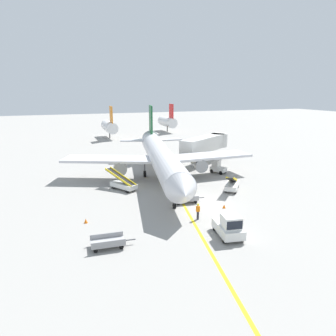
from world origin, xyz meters
TOP-DOWN VIEW (x-y plane):
  - ground_plane at (0.00, 0.00)m, footprint 300.00×300.00m
  - taxi_line_yellow at (-1.91, 5.00)m, footprint 16.31×78.44m
  - airliner at (-1.80, 11.68)m, footprint 28.03×35.12m
  - jet_bridge at (9.71, 18.95)m, footprint 12.04×9.20m
  - pushback_tug at (-2.21, -8.34)m, footprint 2.47×3.87m
  - baggage_tug_near_wing at (7.81, 11.76)m, footprint 2.30×2.73m
  - belt_loader_forward_hold at (5.27, 3.34)m, footprint 4.08×4.70m
  - belt_loader_aft_hold at (-8.08, 8.56)m, footprint 3.63×4.94m
  - baggage_cart_loaded at (-12.69, -6.55)m, footprint 3.80×1.73m
  - baggage_cart_empty_trailing at (-2.31, 1.13)m, footprint 3.82×1.82m
  - ground_crew_marshaller at (-3.10, -3.82)m, footprint 0.36×0.24m
  - safety_cone_nose_left at (1.00, -2.02)m, footprint 0.36×0.36m
  - safety_cone_nose_right at (-13.90, -0.79)m, footprint 0.36×0.36m
  - distant_aircraft_mid_left at (-1.56, 55.16)m, footprint 3.00×10.10m
  - distant_aircraft_mid_right at (18.01, 62.49)m, footprint 3.00×10.10m

SIDE VIEW (x-z plane):
  - ground_plane at x=0.00m, z-range 0.00..0.00m
  - taxi_line_yellow at x=-1.91m, z-range 0.00..0.01m
  - safety_cone_nose_left at x=1.00m, z-range 0.00..0.44m
  - safety_cone_nose_right at x=-13.90m, z-range 0.00..0.44m
  - baggage_cart_loaded at x=-12.69m, z-range 0.00..0.94m
  - baggage_cart_empty_trailing at x=-2.31m, z-range 0.00..0.94m
  - belt_loader_forward_hold at x=5.27m, z-range -0.52..2.07m
  - belt_loader_aft_hold at x=-8.08m, z-range -0.52..2.07m
  - ground_crew_marshaller at x=-3.10m, z-range 0.06..1.76m
  - baggage_tug_near_wing at x=7.81m, z-range -0.12..1.98m
  - pushback_tug at x=-2.21m, z-range -0.11..2.09m
  - distant_aircraft_mid_left at x=-1.56m, z-range -1.18..7.62m
  - distant_aircraft_mid_right at x=18.01m, z-range -1.18..7.62m
  - airliner at x=-1.80m, z-range -1.63..8.47m
  - jet_bridge at x=9.71m, z-range 1.12..5.97m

